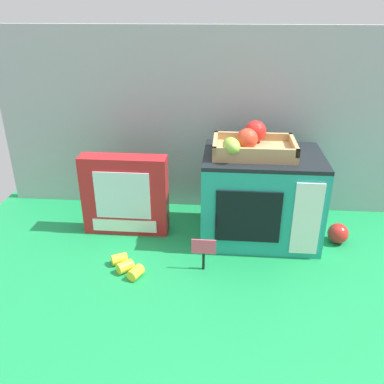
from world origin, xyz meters
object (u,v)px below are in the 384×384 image
toy_microwave (260,196)px  loose_toy_banana (127,266)px  cookie_set_box (125,195)px  price_sign (204,250)px  loose_toy_apple (338,233)px  food_groups_crate (251,145)px

toy_microwave → loose_toy_banana: bearing=-148.6°
cookie_set_box → price_sign: size_ratio=2.80×
toy_microwave → price_sign: 0.28m
price_sign → loose_toy_banana: price_sign is taller
cookie_set_box → loose_toy_apple: bearing=-1.3°
loose_toy_banana → loose_toy_apple: (0.64, 0.21, 0.02)m
toy_microwave → loose_toy_apple: 0.28m
food_groups_crate → cookie_set_box: food_groups_crate is taller
food_groups_crate → price_sign: size_ratio=2.47×
price_sign → loose_toy_banana: (-0.22, -0.03, -0.05)m
food_groups_crate → loose_toy_apple: (0.29, -0.02, -0.28)m
toy_microwave → loose_toy_apple: bearing=-6.1°
food_groups_crate → price_sign: food_groups_crate is taller
price_sign → toy_microwave: bearing=51.4°
loose_toy_banana → toy_microwave: bearing=31.4°
loose_toy_banana → loose_toy_apple: bearing=18.2°
loose_toy_apple → food_groups_crate: bearing=175.3°
toy_microwave → price_sign: toy_microwave is taller
price_sign → loose_toy_banana: 0.23m
cookie_set_box → loose_toy_banana: bearing=-77.4°
cookie_set_box → loose_toy_banana: (0.05, -0.23, -0.12)m
toy_microwave → loose_toy_banana: (-0.39, -0.24, -0.13)m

